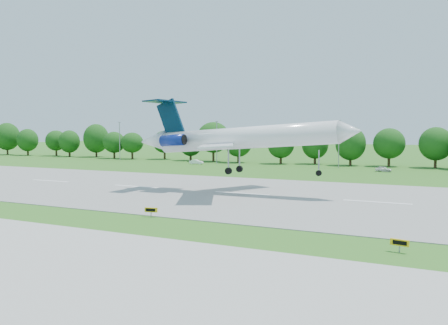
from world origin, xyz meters
TOP-DOWN VIEW (x-y plane):
  - ground at (0.00, 0.00)m, footprint 600.00×600.00m
  - runway at (0.00, 25.00)m, footprint 400.00×45.00m
  - taxiway at (0.00, -18.00)m, footprint 400.00×23.00m
  - tree_line at (0.00, 92.00)m, footprint 288.40×8.40m
  - light_poles at (-2.50, 82.00)m, footprint 175.90×0.25m
  - airliner at (-21.14, 24.93)m, footprint 35.87×26.09m
  - taxi_sign_left at (-20.31, 2.18)m, footprint 1.51×0.48m
  - taxi_sign_centre at (6.70, -1.91)m, footprint 1.50×0.46m
  - service_vehicle_a at (-59.70, 78.49)m, footprint 4.05×2.08m
  - service_vehicle_b at (-7.97, 76.19)m, footprint 3.69×1.59m

SIDE VIEW (x-z plane):
  - ground at x=0.00m, z-range 0.00..0.00m
  - runway at x=0.00m, z-range 0.00..0.08m
  - taxiway at x=0.00m, z-range 0.00..0.08m
  - service_vehicle_b at x=-7.97m, z-range 0.00..1.24m
  - service_vehicle_a at x=-59.70m, z-range 0.00..1.27m
  - taxi_sign_centre at x=6.70m, z-range 0.25..1.30m
  - taxi_sign_left at x=-20.31m, z-range 0.25..1.31m
  - tree_line at x=0.00m, z-range 0.99..11.39m
  - light_poles at x=-2.50m, z-range 0.24..12.43m
  - airliner at x=-21.14m, z-range 2.71..14.39m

